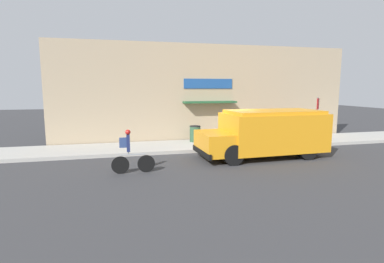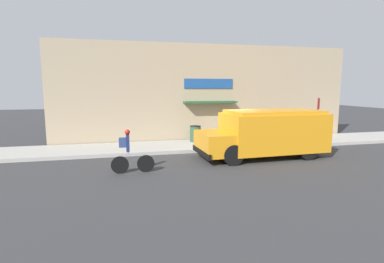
{
  "view_description": "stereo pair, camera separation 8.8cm",
  "coord_description": "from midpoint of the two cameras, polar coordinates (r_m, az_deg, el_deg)",
  "views": [
    {
      "loc": [
        -5.21,
        -13.86,
        3.15
      ],
      "look_at": [
        -1.82,
        -0.2,
        1.1
      ],
      "focal_mm": 28.0,
      "sensor_mm": 36.0,
      "label": 1
    },
    {
      "loc": [
        -5.12,
        -13.88,
        3.15
      ],
      "look_at": [
        -1.82,
        -0.2,
        1.1
      ],
      "focal_mm": 28.0,
      "sensor_mm": 36.0,
      "label": 2
    }
  ],
  "objects": [
    {
      "name": "cyclist",
      "position": [
        11.33,
        -11.62,
        -3.94
      ],
      "size": [
        1.6,
        0.2,
        1.65
      ],
      "rotation": [
        0.0,
        0.0,
        -0.01
      ],
      "color": "black",
      "rests_on": "ground_plane"
    },
    {
      "name": "sidewalk",
      "position": [
        16.46,
        4.95,
        -2.48
      ],
      "size": [
        28.0,
        2.92,
        0.17
      ],
      "color": "#ADAAA3",
      "rests_on": "ground_plane"
    },
    {
      "name": "stop_sign_post",
      "position": [
        17.75,
        22.96,
        3.36
      ],
      "size": [
        0.45,
        0.45,
        2.48
      ],
      "color": "slate",
      "rests_on": "sidewalk"
    },
    {
      "name": "ground_plane",
      "position": [
        15.13,
        6.7,
        -3.78
      ],
      "size": [
        70.0,
        70.0,
        0.0
      ],
      "primitive_type": "plane",
      "color": "#38383A"
    },
    {
      "name": "storefront",
      "position": [
        17.71,
        3.39,
        7.23
      ],
      "size": [
        17.85,
        0.91,
        5.66
      ],
      "color": "tan",
      "rests_on": "ground_plane"
    },
    {
      "name": "trash_bin",
      "position": [
        16.74,
        0.79,
        -0.42
      ],
      "size": [
        0.61,
        0.61,
        0.89
      ],
      "color": "#2D5138",
      "rests_on": "sidewalk"
    },
    {
      "name": "school_bus",
      "position": [
        14.09,
        14.13,
        -0.19
      ],
      "size": [
        5.84,
        2.89,
        2.14
      ],
      "rotation": [
        0.0,
        0.0,
        0.03
      ],
      "color": "orange",
      "rests_on": "ground_plane"
    }
  ]
}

